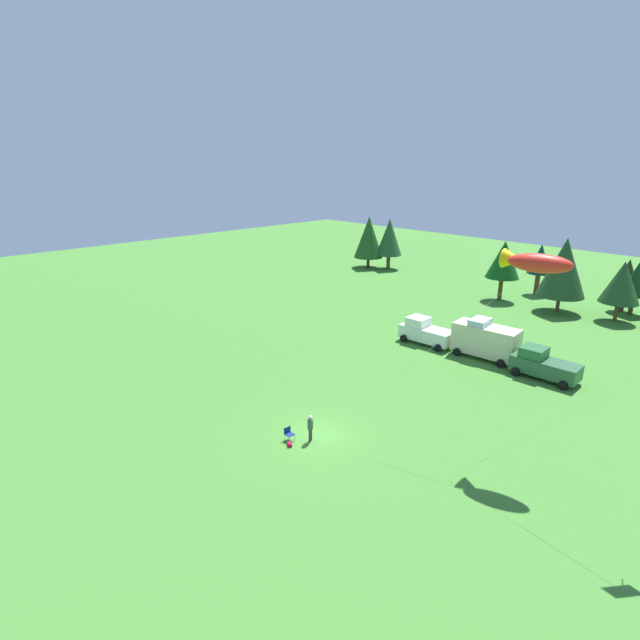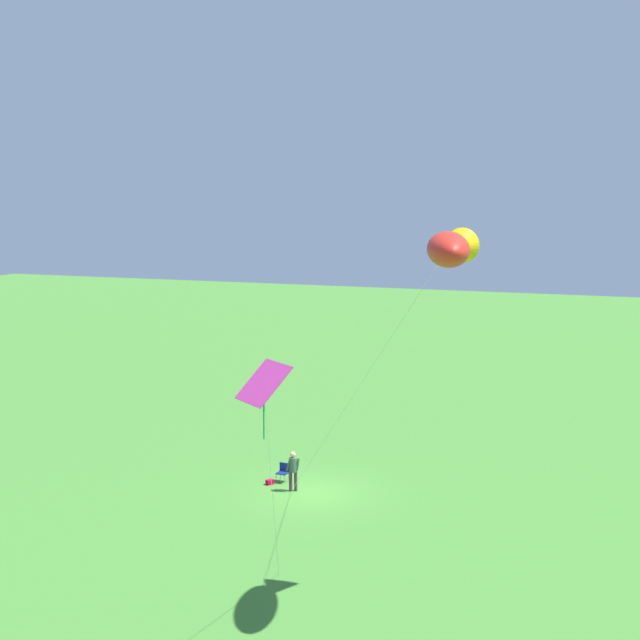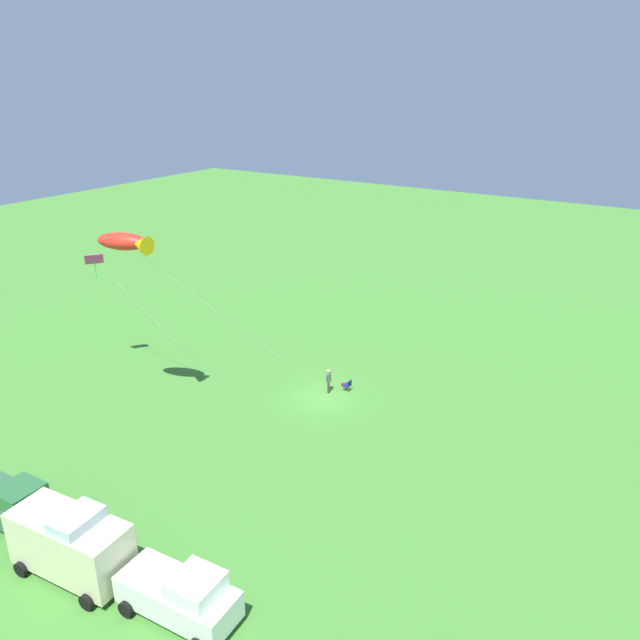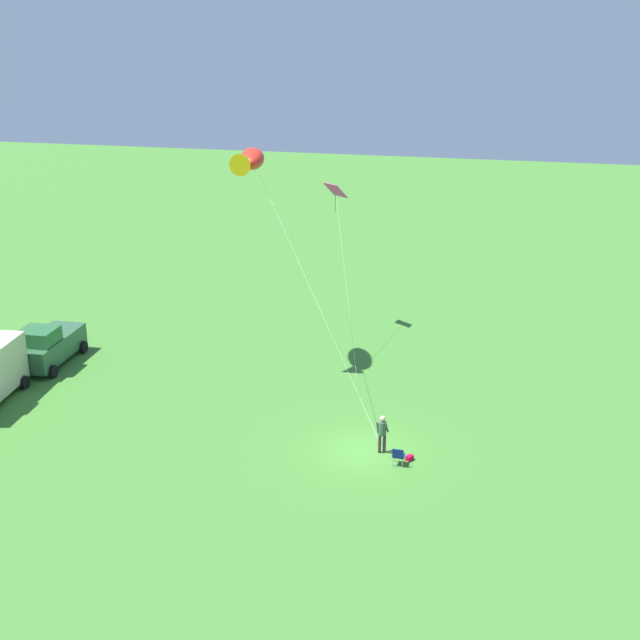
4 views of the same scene
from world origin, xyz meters
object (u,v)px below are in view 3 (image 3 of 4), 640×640
van_camper_beige (71,543)px  kite_diamond_rainbow (96,262)px  person_kite_flyer (328,379)px  truck_white_pickup (181,595)px  folding_chair (348,385)px  backpack_on_grass (344,385)px  truck_green_flatbed (12,503)px  kite_large_fish (127,242)px

van_camper_beige → kite_diamond_rainbow: size_ratio=0.63×
person_kite_flyer → truck_white_pickup: size_ratio=0.34×
folding_chair → kite_diamond_rainbow: kite_diamond_rainbow is taller
backpack_on_grass → kite_diamond_rainbow: kite_diamond_rainbow is taller
van_camper_beige → kite_diamond_rainbow: kite_diamond_rainbow is taller
folding_chair → kite_diamond_rainbow: bearing=24.5°
backpack_on_grass → person_kite_flyer: bearing=71.1°
person_kite_flyer → van_camper_beige: bearing=61.9°
folding_chair → truck_white_pickup: size_ratio=0.16×
truck_white_pickup → van_camper_beige: van_camper_beige is taller
folding_chair → truck_green_flatbed: bearing=74.7°
truck_white_pickup → van_camper_beige: 5.61m
person_kite_flyer → kite_diamond_rainbow: 17.82m
folding_chair → kite_large_fish: 17.03m
truck_white_pickup → kite_diamond_rainbow: kite_diamond_rainbow is taller
person_kite_flyer → van_camper_beige: (0.57, 19.88, 0.62)m
person_kite_flyer → van_camper_beige: 19.89m
backpack_on_grass → van_camper_beige: bearing=87.3°
backpack_on_grass → kite_large_fish: kite_large_fish is taller
kite_large_fish → backpack_on_grass: bearing=-132.8°
kite_large_fish → kite_diamond_rainbow: 8.03m
van_camper_beige → truck_green_flatbed: (5.26, -0.59, -0.54)m
backpack_on_grass → kite_large_fish: bearing=47.2°
folding_chair → van_camper_beige: bearing=89.1°
backpack_on_grass → truck_green_flatbed: 21.53m
truck_white_pickup → kite_large_fish: bearing=138.4°
truck_green_flatbed → kite_large_fish: bearing=102.2°
van_camper_beige → truck_green_flatbed: 5.32m
backpack_on_grass → truck_white_pickup: truck_white_pickup is taller
truck_white_pickup → folding_chair: bearing=97.9°
van_camper_beige → kite_large_fish: (7.96, -11.47, 9.47)m
kite_diamond_rainbow → kite_large_fish: bearing=156.7°
person_kite_flyer → truck_white_pickup: (-4.96, 19.10, 0.08)m
backpack_on_grass → truck_green_flatbed: bearing=73.0°
truck_white_pickup → truck_green_flatbed: same height
truck_white_pickup → truck_green_flatbed: 10.79m
person_kite_flyer → backpack_on_grass: (-0.44, -1.29, -0.91)m
person_kite_flyer → truck_green_flatbed: size_ratio=0.34×
kite_large_fish → van_camper_beige: bearing=124.8°
van_camper_beige → kite_large_fish: 16.87m
folding_chair → van_camper_beige: (1.59, 20.75, 1.16)m
person_kite_flyer → truck_white_pickup: bearing=78.1°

